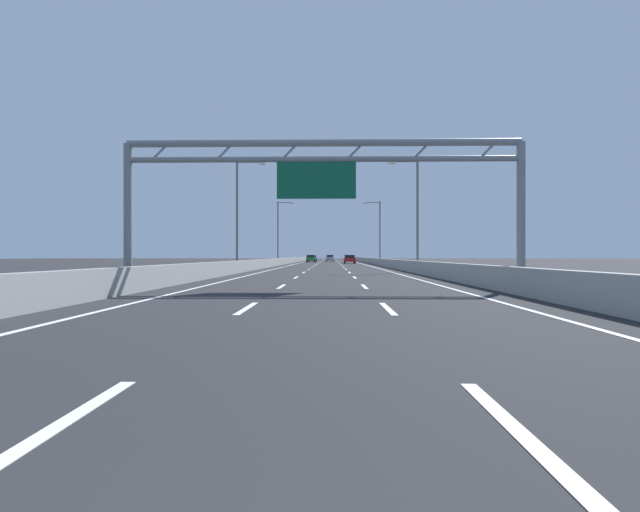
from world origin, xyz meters
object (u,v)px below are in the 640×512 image
Objects in this scene: streetlamp_left_mid at (240,208)px; streetlamp_right_mid at (415,208)px; sign_gantry at (322,174)px; streetlamp_right_far at (378,229)px; blue_car at (313,258)px; green_car at (311,258)px; red_car at (350,259)px; streetlamp_left_far at (279,229)px; white_car at (330,258)px; silver_car at (330,258)px.

streetlamp_left_mid is 1.00× the size of streetlamp_right_mid.
streetlamp_right_far is at bearing 82.13° from sign_gantry.
sign_gantry is 3.89× the size of blue_car.
streetlamp_right_mid is 2.16× the size of green_car.
streetlamp_left_mid is at bearing -114.37° from streetlamp_right_far.
red_car is (10.95, 42.28, -4.66)m from streetlamp_left_mid.
sign_gantry is 3.93× the size of green_car.
streetlamp_right_mid is at bearing -79.20° from green_car.
sign_gantry is 1.82× the size of streetlamp_left_far.
white_car is at bearing 96.73° from streetlamp_right_far.
streetlamp_left_mid reaches higher than green_car.
blue_car is 29.86m from red_car.
white_car reaches higher than blue_car.
streetlamp_right_far is at bearing 65.63° from streetlamp_left_mid.
streetlamp_left_mid is 36.18m from streetlamp_right_far.
streetlamp_left_mid is at bearing -94.52° from white_car.
white_car reaches higher than red_car.
streetlamp_right_far is at bearing -83.27° from white_car.
green_car is 14.16m from silver_car.
green_car is 12.48m from blue_car.
sign_gantry is 92.67m from blue_car.
streetlamp_right_mid is 2.14× the size of blue_car.
streetlamp_left_far is at bearing -98.21° from green_car.
streetlamp_left_far is (-14.93, 32.96, 0.00)m from streetlamp_right_mid.
sign_gantry reaches higher than red_car.
green_car is 1.04× the size of red_car.
streetlamp_left_far is at bearing 180.00° from streetlamp_right_far.
streetlamp_left_far is 38.73m from blue_car.
streetlamp_right_far is at bearing -66.51° from green_car.
silver_car is (3.92, 1.16, 0.03)m from blue_car.
sign_gantry reaches higher than silver_car.
streetlamp_right_mid is at bearing -90.00° from streetlamp_right_far.
sign_gantry is at bearing -97.87° from streetlamp_right_far.
streetlamp_left_mid is 14.93m from streetlamp_right_mid.
red_car is at bearing -83.55° from silver_car.
streetlamp_left_mid is 59.05m from green_car.
sign_gantry is 116.84m from white_car.
green_car is (-11.21, 25.80, -4.63)m from streetlamp_right_far.
blue_car is (-3.93, -24.26, -0.01)m from white_car.
red_car is (10.95, 9.32, -4.66)m from streetlamp_left_far.
white_car is at bearing 94.42° from streetlamp_right_mid.
streetlamp_left_mid is 43.92m from red_car.
sign_gantry is 93.75m from silver_car.
streetlamp_right_far is 40.18m from blue_car.
streetlamp_right_mid is 2.24× the size of red_car.
streetlamp_left_far reaches higher than sign_gantry.
streetlamp_left_far is (-7.43, 54.23, 0.52)m from sign_gantry.
green_car is 17.99m from red_car.
streetlamp_left_mid is 72.93m from silver_car.
blue_car is at bearing -163.54° from silver_car.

